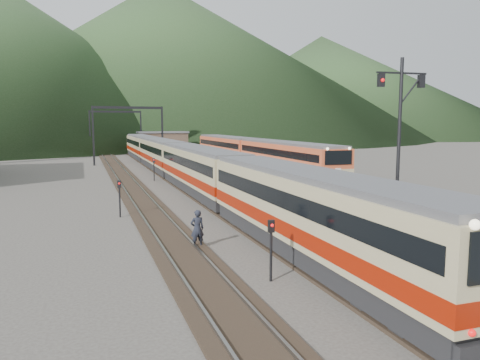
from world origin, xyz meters
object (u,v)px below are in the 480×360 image
object	(u,v)px
main_train	(177,161)
signal_mast	(399,131)
worker	(197,229)
second_train	(252,151)

from	to	relation	value
main_train	signal_mast	world-z (taller)	signal_mast
main_train	signal_mast	xyz separation A→B (m)	(2.98, -30.80, 3.47)
main_train	worker	distance (m)	26.13
signal_mast	worker	xyz separation A→B (m)	(-7.06, 5.02, -4.53)
main_train	second_train	world-z (taller)	second_train
main_train	second_train	size ratio (longest dim) A/B	1.82
main_train	worker	world-z (taller)	main_train
main_train	worker	bearing A→B (deg)	-99.00
signal_mast	worker	distance (m)	9.78
main_train	signal_mast	size ratio (longest dim) A/B	10.64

